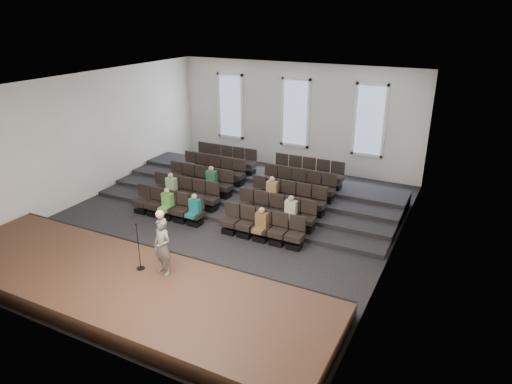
# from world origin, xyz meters

# --- Properties ---
(ground) EXTENTS (14.00, 14.00, 0.00)m
(ground) POSITION_xyz_m (0.00, 0.00, 0.00)
(ground) COLOR black
(ground) RESTS_ON ground
(ceiling) EXTENTS (12.00, 14.00, 0.02)m
(ceiling) POSITION_xyz_m (0.00, 0.00, 5.01)
(ceiling) COLOR white
(ceiling) RESTS_ON ground
(wall_back) EXTENTS (12.00, 0.04, 5.00)m
(wall_back) POSITION_xyz_m (0.00, 7.02, 2.50)
(wall_back) COLOR silver
(wall_back) RESTS_ON ground
(wall_front) EXTENTS (12.00, 0.04, 5.00)m
(wall_front) POSITION_xyz_m (0.00, -7.02, 2.50)
(wall_front) COLOR silver
(wall_front) RESTS_ON ground
(wall_left) EXTENTS (0.04, 14.00, 5.00)m
(wall_left) POSITION_xyz_m (-6.02, 0.00, 2.50)
(wall_left) COLOR silver
(wall_left) RESTS_ON ground
(wall_right) EXTENTS (0.04, 14.00, 5.00)m
(wall_right) POSITION_xyz_m (6.02, 0.00, 2.50)
(wall_right) COLOR silver
(wall_right) RESTS_ON ground
(stage) EXTENTS (11.80, 3.60, 0.50)m
(stage) POSITION_xyz_m (0.00, -5.10, 0.25)
(stage) COLOR #40261B
(stage) RESTS_ON ground
(stage_lip) EXTENTS (11.80, 0.06, 0.52)m
(stage_lip) POSITION_xyz_m (0.00, -3.33, 0.25)
(stage_lip) COLOR black
(stage_lip) RESTS_ON ground
(risers) EXTENTS (11.80, 4.80, 0.60)m
(risers) POSITION_xyz_m (0.00, 3.17, 0.20)
(risers) COLOR black
(risers) RESTS_ON ground
(seating_rows) EXTENTS (6.80, 4.70, 1.67)m
(seating_rows) POSITION_xyz_m (-0.00, 1.54, 0.68)
(seating_rows) COLOR black
(seating_rows) RESTS_ON ground
(windows) EXTENTS (8.44, 0.10, 3.24)m
(windows) POSITION_xyz_m (0.00, 6.95, 2.70)
(windows) COLOR white
(windows) RESTS_ON wall_back
(audience) EXTENTS (5.45, 2.64, 1.10)m
(audience) POSITION_xyz_m (-0.10, 0.30, 0.81)
(audience) COLOR #57A943
(audience) RESTS_ON seating_rows
(speaker) EXTENTS (0.66, 0.51, 1.62)m
(speaker) POSITION_xyz_m (0.81, -4.34, 1.31)
(speaker) COLOR slate
(speaker) RESTS_ON stage
(mic_stand) EXTENTS (0.23, 0.23, 1.40)m
(mic_stand) POSITION_xyz_m (0.08, -4.47, 0.92)
(mic_stand) COLOR black
(mic_stand) RESTS_ON stage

